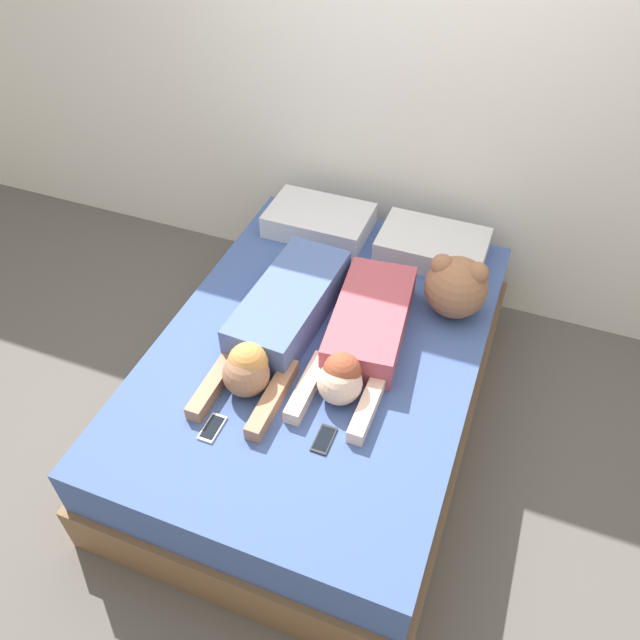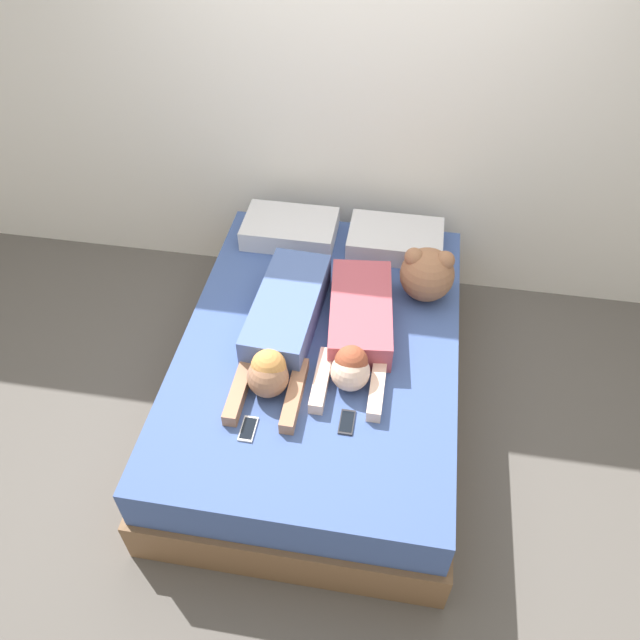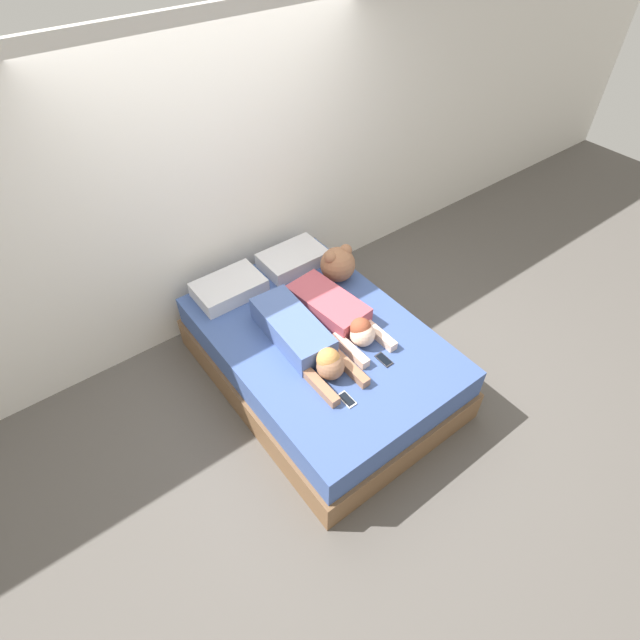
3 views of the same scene
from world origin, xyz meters
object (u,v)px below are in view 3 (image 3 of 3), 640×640
Objects in this scene: bed at (320,357)px; person_left at (302,338)px; pillow_head_right at (293,259)px; pillow_head_left at (229,288)px; cell_phone_left at (347,400)px; plush_toy at (338,264)px; cell_phone_right at (384,360)px; person_right at (338,313)px.

person_left is (-0.19, -0.03, 0.38)m from bed.
pillow_head_right is at bearing 59.02° from person_left.
bed is 3.80× the size of pillow_head_left.
pillow_head_right is 4.05× the size of cell_phone_left.
pillow_head_left is 1.79× the size of plush_toy.
cell_phone_left is 1.33m from plush_toy.
pillow_head_left is 1.46m from cell_phone_right.
pillow_head_left is 4.05× the size of cell_phone_left.
plush_toy is (0.32, 0.96, 0.16)m from cell_phone_right.
bed is 0.43m from person_left.
cell_phone_left is at bearing -110.94° from bed.
cell_phone_left is (-0.44, -0.65, -0.08)m from person_right.
person_left is (-0.53, -0.88, 0.03)m from pillow_head_right.
plush_toy reaches higher than bed.
cell_phone_right is at bearing -108.38° from plush_toy.
cell_phone_right is (0.02, -0.54, -0.08)m from person_right.
person_left reaches higher than cell_phone_left.
plush_toy is (0.73, 0.48, 0.06)m from person_left.
person_left reaches higher than pillow_head_right.
person_right reaches higher than cell_phone_left.
cell_phone_left is at bearing -123.84° from person_right.
cell_phone_left is 0.44× the size of plush_toy.
cell_phone_left is at bearing -86.43° from pillow_head_left.
person_left is at bearing -120.98° from pillow_head_right.
cell_phone_right is at bearing -68.03° from pillow_head_left.
bed is at bearing -111.47° from pillow_head_right.
pillow_head_left is at bearing 180.00° from pillow_head_right.
plush_toy is at bearing 71.62° from cell_phone_right.
cell_phone_left is 0.47m from cell_phone_right.
pillow_head_left is 1.47m from cell_phone_left.
person_right is 7.08× the size of cell_phone_left.
person_left is 7.87× the size of cell_phone_left.
pillow_head_left is at bearing 155.40° from plush_toy.
pillow_head_right is at bearing 80.69° from person_right.
bed is at bearing -140.04° from plush_toy.
plush_toy reaches higher than pillow_head_right.
pillow_head_right is at bearing 68.76° from cell_phone_left.
plush_toy reaches higher than cell_phone_left.
person_left reaches higher than person_right.
plush_toy is at bearing 39.96° from bed.
bed is 0.97m from pillow_head_right.
pillow_head_left is 4.05× the size of cell_phone_right.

